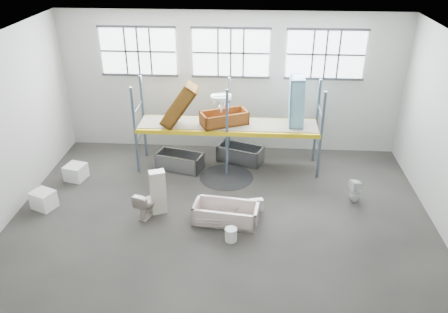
# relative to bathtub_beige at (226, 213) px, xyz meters

# --- Properties ---
(floor) EXTENTS (12.00, 10.00, 0.10)m
(floor) POSITION_rel_bathtub_beige_xyz_m (-0.14, -0.23, -0.32)
(floor) COLOR #4A4540
(floor) RESTS_ON ground
(ceiling) EXTENTS (12.00, 10.00, 0.10)m
(ceiling) POSITION_rel_bathtub_beige_xyz_m (-0.14, -0.23, 4.78)
(ceiling) COLOR silver
(ceiling) RESTS_ON ground
(wall_back) EXTENTS (12.00, 0.10, 5.00)m
(wall_back) POSITION_rel_bathtub_beige_xyz_m (-0.14, 4.82, 2.23)
(wall_back) COLOR #BBB9AE
(wall_back) RESTS_ON ground
(wall_front) EXTENTS (12.00, 0.10, 5.00)m
(wall_front) POSITION_rel_bathtub_beige_xyz_m (-0.14, -5.28, 2.23)
(wall_front) COLOR #ABA99F
(wall_front) RESTS_ON ground
(window_left) EXTENTS (2.60, 0.04, 1.60)m
(window_left) POSITION_rel_bathtub_beige_xyz_m (-3.34, 4.71, 3.33)
(window_left) COLOR white
(window_left) RESTS_ON wall_back
(window_mid) EXTENTS (2.60, 0.04, 1.60)m
(window_mid) POSITION_rel_bathtub_beige_xyz_m (-0.14, 4.71, 3.33)
(window_mid) COLOR white
(window_mid) RESTS_ON wall_back
(window_right) EXTENTS (2.60, 0.04, 1.60)m
(window_right) POSITION_rel_bathtub_beige_xyz_m (3.06, 4.71, 3.33)
(window_right) COLOR white
(window_right) RESTS_ON wall_back
(rack_upright_la) EXTENTS (0.08, 0.08, 3.00)m
(rack_upright_la) POSITION_rel_bathtub_beige_xyz_m (-3.14, 2.67, 1.23)
(rack_upright_la) COLOR slate
(rack_upright_la) RESTS_ON floor
(rack_upright_lb) EXTENTS (0.08, 0.08, 3.00)m
(rack_upright_lb) POSITION_rel_bathtub_beige_xyz_m (-3.14, 3.87, 1.23)
(rack_upright_lb) COLOR slate
(rack_upright_lb) RESTS_ON floor
(rack_upright_ma) EXTENTS (0.08, 0.08, 3.00)m
(rack_upright_ma) POSITION_rel_bathtub_beige_xyz_m (-0.14, 2.67, 1.23)
(rack_upright_ma) COLOR slate
(rack_upright_ma) RESTS_ON floor
(rack_upright_mb) EXTENTS (0.08, 0.08, 3.00)m
(rack_upright_mb) POSITION_rel_bathtub_beige_xyz_m (-0.14, 3.87, 1.23)
(rack_upright_mb) COLOR slate
(rack_upright_mb) RESTS_ON floor
(rack_upright_ra) EXTENTS (0.08, 0.08, 3.00)m
(rack_upright_ra) POSITION_rel_bathtub_beige_xyz_m (2.86, 2.67, 1.23)
(rack_upright_ra) COLOR slate
(rack_upright_ra) RESTS_ON floor
(rack_upright_rb) EXTENTS (0.08, 0.08, 3.00)m
(rack_upright_rb) POSITION_rel_bathtub_beige_xyz_m (2.86, 3.87, 1.23)
(rack_upright_rb) COLOR slate
(rack_upright_rb) RESTS_ON floor
(rack_beam_front) EXTENTS (6.00, 0.10, 0.14)m
(rack_beam_front) POSITION_rel_bathtub_beige_xyz_m (-0.14, 2.67, 1.23)
(rack_beam_front) COLOR yellow
(rack_beam_front) RESTS_ON floor
(rack_beam_back) EXTENTS (6.00, 0.10, 0.14)m
(rack_beam_back) POSITION_rel_bathtub_beige_xyz_m (-0.14, 3.87, 1.23)
(rack_beam_back) COLOR yellow
(rack_beam_back) RESTS_ON floor
(shelf_deck) EXTENTS (5.90, 1.10, 0.03)m
(shelf_deck) POSITION_rel_bathtub_beige_xyz_m (-0.14, 3.27, 1.31)
(shelf_deck) COLOR gray
(shelf_deck) RESTS_ON floor
(wet_patch) EXTENTS (1.80, 1.80, 0.00)m
(wet_patch) POSITION_rel_bathtub_beige_xyz_m (-0.14, 2.47, -0.26)
(wet_patch) COLOR black
(wet_patch) RESTS_ON floor
(bathtub_beige) EXTENTS (1.90, 1.07, 0.53)m
(bathtub_beige) POSITION_rel_bathtub_beige_xyz_m (0.00, 0.00, 0.00)
(bathtub_beige) COLOR beige
(bathtub_beige) RESTS_ON floor
(cistern_spare) EXTENTS (0.42, 0.28, 0.36)m
(cistern_spare) POSITION_rel_bathtub_beige_xyz_m (0.85, 0.44, 0.01)
(cistern_spare) COLOR beige
(cistern_spare) RESTS_ON bathtub_beige
(sink_in_tub) EXTENTS (0.50, 0.50, 0.17)m
(sink_in_tub) POSITION_rel_bathtub_beige_xyz_m (0.11, 0.30, -0.11)
(sink_in_tub) COLOR beige
(sink_in_tub) RESTS_ON bathtub_beige
(toilet_beige) EXTENTS (0.71, 0.90, 0.80)m
(toilet_beige) POSITION_rel_bathtub_beige_xyz_m (-2.28, 0.12, 0.14)
(toilet_beige) COLOR beige
(toilet_beige) RESTS_ON floor
(cistern_tall) EXTENTS (0.51, 0.42, 1.35)m
(cistern_tall) POSITION_rel_bathtub_beige_xyz_m (-1.97, 0.32, 0.41)
(cistern_tall) COLOR beige
(cistern_tall) RESTS_ON floor
(toilet_white) EXTENTS (0.44, 0.44, 0.75)m
(toilet_white) POSITION_rel_bathtub_beige_xyz_m (3.83, 1.26, 0.11)
(toilet_white) COLOR white
(toilet_white) RESTS_ON floor
(steel_tub_left) EXTENTS (1.69, 1.10, 0.57)m
(steel_tub_left) POSITION_rel_bathtub_beige_xyz_m (-1.78, 2.96, 0.02)
(steel_tub_left) COLOR #9EA0A5
(steel_tub_left) RESTS_ON floor
(steel_tub_right) EXTENTS (1.71, 1.21, 0.57)m
(steel_tub_right) POSITION_rel_bathtub_beige_xyz_m (0.27, 3.66, 0.02)
(steel_tub_right) COLOR #929499
(steel_tub_right) RESTS_ON floor
(rust_tub_flat) EXTENTS (1.68, 1.28, 0.43)m
(rust_tub_flat) POSITION_rel_bathtub_beige_xyz_m (-0.26, 3.22, 1.55)
(rust_tub_flat) COLOR #914412
(rust_tub_flat) RESTS_ON shelf_deck
(rust_tub_tilted) EXTENTS (1.28, 0.77, 1.54)m
(rust_tub_tilted) POSITION_rel_bathtub_beige_xyz_m (-1.70, 3.02, 2.03)
(rust_tub_tilted) COLOR brown
(rust_tub_tilted) RESTS_ON shelf_deck
(sink_on_shelf) EXTENTS (0.80, 0.70, 0.60)m
(sink_on_shelf) POSITION_rel_bathtub_beige_xyz_m (-0.36, 3.10, 1.83)
(sink_on_shelf) COLOR white
(sink_on_shelf) RESTS_ON rust_tub_flat
(blue_tub_upright) EXTENTS (0.55, 0.79, 1.66)m
(blue_tub_upright) POSITION_rel_bathtub_beige_xyz_m (2.08, 3.35, 2.13)
(blue_tub_upright) COLOR #75B0CD
(blue_tub_upright) RESTS_ON shelf_deck
(bucket) EXTENTS (0.36, 0.36, 0.38)m
(bucket) POSITION_rel_bathtub_beige_xyz_m (0.19, -0.88, -0.08)
(bucket) COLOR silver
(bucket) RESTS_ON floor
(carton_near) EXTENTS (0.79, 0.74, 0.54)m
(carton_near) POSITION_rel_bathtub_beige_xyz_m (-5.42, 0.32, 0.00)
(carton_near) COLOR white
(carton_near) RESTS_ON floor
(carton_far) EXTENTS (0.74, 0.74, 0.51)m
(carton_far) POSITION_rel_bathtub_beige_xyz_m (-5.08, 2.04, -0.01)
(carton_far) COLOR silver
(carton_far) RESTS_ON floor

